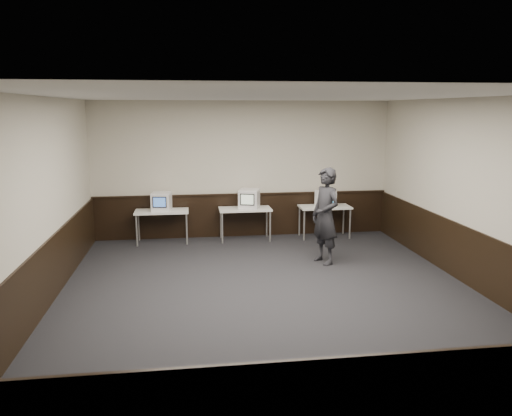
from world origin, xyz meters
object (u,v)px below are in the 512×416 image
at_px(person, 325,216).
at_px(emac_center, 249,199).
at_px(desk_center, 245,211).
at_px(desk_left, 162,214).
at_px(emac_right, 326,198).
at_px(emac_left, 161,201).
at_px(desk_right, 325,209).

bearing_deg(person, emac_center, -170.02).
bearing_deg(desk_center, desk_left, 180.00).
relative_size(emac_center, emac_right, 1.18).
distance_m(desk_left, desk_center, 1.90).
bearing_deg(emac_center, desk_center, -159.78).
xyz_separation_m(emac_center, person, (1.26, -1.98, -0.02)).
bearing_deg(emac_center, person, -39.73).
height_order(desk_left, emac_left, emac_left).
height_order(emac_left, emac_right, emac_left).
bearing_deg(emac_right, emac_left, 161.16).
relative_size(desk_right, emac_center, 2.09).
bearing_deg(desk_center, emac_center, 2.45).
bearing_deg(emac_left, emac_right, 7.88).
xyz_separation_m(emac_left, person, (3.26, -1.99, -0.01)).
bearing_deg(emac_left, person, -23.24).
height_order(desk_right, person, person).
relative_size(emac_center, person, 0.30).
bearing_deg(desk_right, emac_left, 179.80).
bearing_deg(emac_left, desk_right, 7.96).
height_order(desk_right, emac_right, emac_right).
height_order(desk_left, emac_right, emac_right).
bearing_deg(emac_left, emac_center, 7.90).
relative_size(emac_left, emac_center, 0.86).
relative_size(desk_left, emac_right, 2.45).
distance_m(desk_left, emac_right, 3.82).
xyz_separation_m(desk_right, emac_right, (0.02, -0.01, 0.26)).
relative_size(desk_left, person, 0.63).
relative_size(desk_center, emac_right, 2.45).
height_order(desk_center, emac_left, emac_left).
bearing_deg(person, desk_center, -168.01).
distance_m(emac_left, emac_right, 3.82).
xyz_separation_m(emac_right, person, (-0.56, -1.97, 0.01)).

